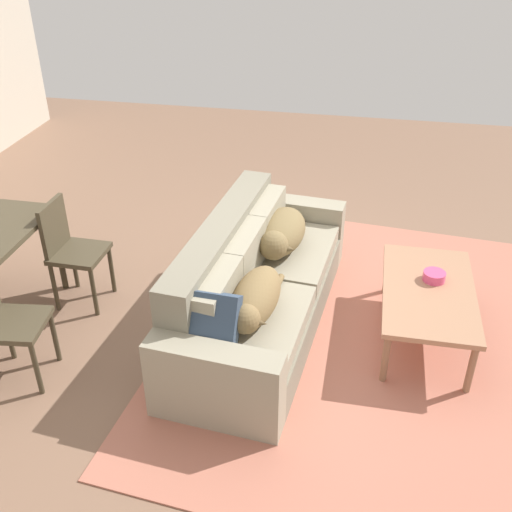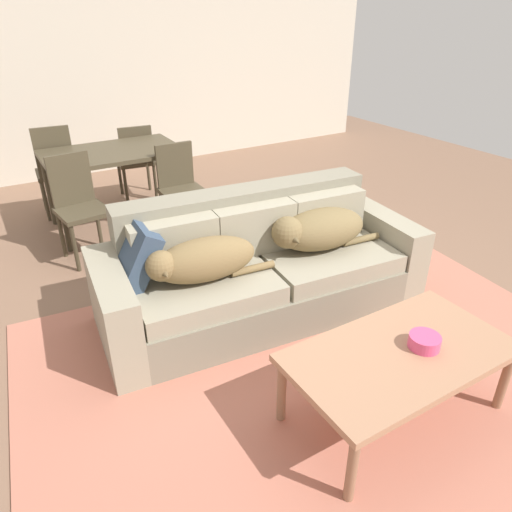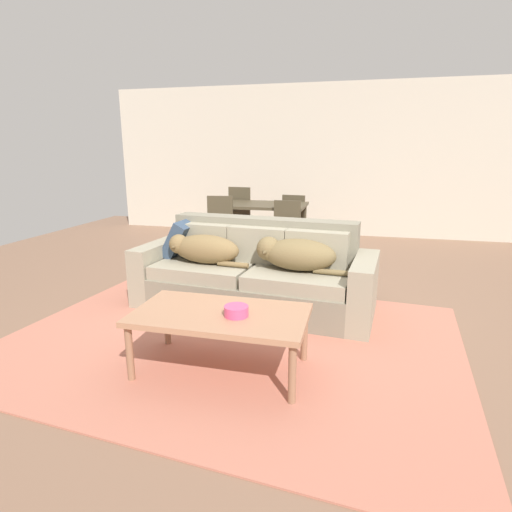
% 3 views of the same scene
% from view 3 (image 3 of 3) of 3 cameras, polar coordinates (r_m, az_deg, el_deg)
% --- Properties ---
extents(ground_plane, '(10.00, 10.00, 0.00)m').
position_cam_3_polar(ground_plane, '(4.16, 3.01, -7.14)').
color(ground_plane, '#815F49').
extents(back_partition, '(8.00, 0.12, 2.70)m').
position_cam_3_polar(back_partition, '(7.84, 8.90, 12.89)').
color(back_partition, beige).
rests_on(back_partition, ground).
extents(area_rug, '(3.86, 3.05, 0.01)m').
position_cam_3_polar(area_rug, '(3.48, -3.51, -11.48)').
color(area_rug, '#B76D58').
rests_on(area_rug, ground).
extents(couch, '(2.39, 1.09, 0.86)m').
position_cam_3_polar(couch, '(4.10, -0.10, -2.56)').
color(couch, gray).
rests_on(couch, ground).
extents(dog_on_left_cushion, '(0.85, 0.37, 0.28)m').
position_cam_3_polar(dog_on_left_cushion, '(4.08, -7.35, 1.02)').
color(dog_on_left_cushion, brown).
rests_on(dog_on_left_cushion, couch).
extents(dog_on_right_cushion, '(0.86, 0.44, 0.30)m').
position_cam_3_polar(dog_on_right_cushion, '(3.83, 5.40, 0.28)').
color(dog_on_right_cushion, brown).
rests_on(dog_on_right_cushion, couch).
extents(throw_pillow_by_left_arm, '(0.33, 0.41, 0.41)m').
position_cam_3_polar(throw_pillow_by_left_arm, '(4.42, -10.43, 2.34)').
color(throw_pillow_by_left_arm, '#32435A').
rests_on(throw_pillow_by_left_arm, couch).
extents(coffee_table, '(1.20, 0.66, 0.44)m').
position_cam_3_polar(coffee_table, '(2.89, -4.94, -8.59)').
color(coffee_table, '#AD7B5A').
rests_on(coffee_table, ground).
extents(bowl_on_coffee_table, '(0.17, 0.17, 0.07)m').
position_cam_3_polar(bowl_on_coffee_table, '(2.79, -2.75, -7.62)').
color(bowl_on_coffee_table, '#EA4C7F').
rests_on(bowl_on_coffee_table, coffee_table).
extents(dining_table, '(1.30, 0.82, 0.78)m').
position_cam_3_polar(dining_table, '(6.07, 0.72, 6.54)').
color(dining_table, '#463D2A').
rests_on(dining_table, ground).
extents(dining_chair_near_left, '(0.45, 0.45, 0.92)m').
position_cam_3_polar(dining_chair_near_left, '(5.74, -5.16, 4.12)').
color(dining_chair_near_left, '#463D2A').
rests_on(dining_chair_near_left, ground).
extents(dining_chair_near_right, '(0.41, 0.41, 0.89)m').
position_cam_3_polar(dining_chair_near_right, '(5.48, 4.08, 3.56)').
color(dining_chair_near_right, '#463D2A').
rests_on(dining_chair_near_right, ground).
extents(dining_chair_far_left, '(0.43, 0.43, 0.97)m').
position_cam_3_polar(dining_chair_far_left, '(6.75, -1.98, 5.87)').
color(dining_chair_far_left, '#463D2A').
rests_on(dining_chair_far_left, ground).
extents(dining_chair_far_right, '(0.44, 0.44, 0.86)m').
position_cam_3_polar(dining_chair_far_right, '(6.63, 5.42, 5.23)').
color(dining_chair_far_right, '#463D2A').
rests_on(dining_chair_far_right, ground).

